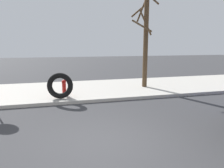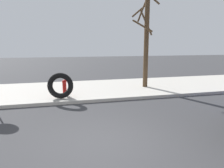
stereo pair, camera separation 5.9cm
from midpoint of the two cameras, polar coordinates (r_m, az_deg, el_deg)
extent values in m
plane|color=#38383A|center=(5.56, -2.04, -16.63)|extent=(80.00, 80.00, 0.00)
cube|color=#BCB7AD|center=(11.64, -9.06, -1.63)|extent=(36.00, 5.00, 0.15)
cylinder|color=red|center=(10.10, -13.34, -1.46)|extent=(0.18, 0.18, 0.62)
sphere|color=red|center=(10.03, -13.43, 0.57)|extent=(0.21, 0.21, 0.21)
cylinder|color=red|center=(9.92, -13.33, -1.24)|extent=(0.08, 0.15, 0.08)
cylinder|color=red|center=(10.25, -13.38, -0.86)|extent=(0.08, 0.15, 0.08)
cylinder|color=red|center=(9.94, -13.31, -1.66)|extent=(0.10, 0.15, 0.10)
torus|color=black|center=(9.54, -14.45, -0.48)|extent=(1.22, 0.58, 1.19)
cylinder|color=#4C3823|center=(11.94, 9.20, 11.01)|extent=(0.27, 0.27, 4.95)
cylinder|color=#4C3823|center=(12.45, 7.30, 19.61)|extent=(1.09, 0.64, 0.82)
cylinder|color=#4C3823|center=(11.68, 9.14, 16.59)|extent=(0.67, 0.47, 1.39)
cylinder|color=#4C3823|center=(11.46, 8.15, 15.75)|extent=(0.87, 0.94, 0.72)
cylinder|color=#4C3823|center=(12.34, 8.20, 19.89)|extent=(0.76, 0.40, 1.41)
camera|label=1|loc=(0.03, -90.22, -0.04)|focal=32.82mm
camera|label=2|loc=(0.03, 89.78, 0.04)|focal=32.82mm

